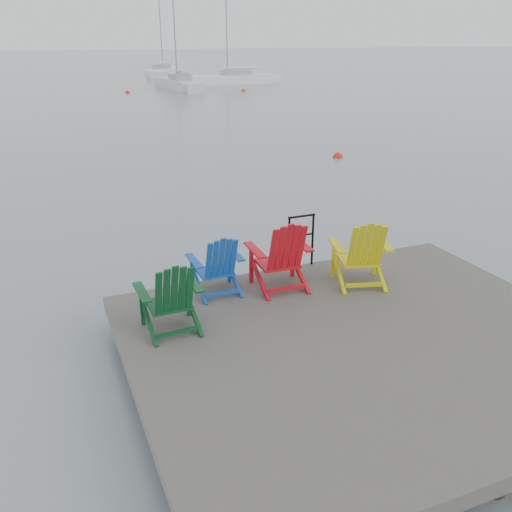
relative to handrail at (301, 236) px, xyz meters
name	(u,v)px	position (x,y,z in m)	size (l,w,h in m)	color
ground	(366,371)	(-0.25, -2.45, -1.04)	(400.00, 400.00, 0.00)	slate
dock	(368,348)	(-0.25, -2.45, -0.69)	(6.00, 5.00, 1.40)	#302D2B
handrail	(301,236)	(0.00, 0.00, 0.00)	(0.48, 0.04, 0.90)	black
chair_green	(171,296)	(-2.53, -1.32, -0.03)	(0.82, 0.76, 1.01)	#0B3F1D
chair_blue	(217,264)	(-1.62, -0.48, -0.06)	(0.77, 0.71, 0.95)	#1048AA
chair_red	(281,254)	(-0.67, -0.68, 0.02)	(0.92, 0.86, 1.12)	red
chair_yellow	(362,252)	(0.52, -1.02, 0.01)	(1.02, 0.96, 1.09)	#CCC10B
sailboat_near	(179,85)	(8.25, 38.88, -0.69)	(2.36, 7.38, 10.20)	silver
sailboat_mid	(163,72)	(11.16, 56.91, -0.69)	(5.66, 10.33, 13.63)	white
sailboat_far	(232,80)	(14.27, 42.32, -0.69)	(8.77, 3.08, 11.84)	white
buoy_a	(338,157)	(6.40, 9.58, -1.04)	(0.38, 0.38, 0.38)	red
buoy_c	(244,91)	(12.68, 35.25, -1.04)	(0.39, 0.39, 0.39)	#F43C0E
buoy_d	(128,93)	(3.65, 37.21, -1.04)	(0.37, 0.37, 0.37)	red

